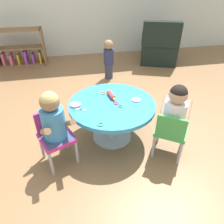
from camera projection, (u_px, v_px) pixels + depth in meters
ground_plane at (112, 136)px, 2.43m from camera, size 10.00×10.00×0.00m
craft_table at (112, 111)px, 2.23m from camera, size 0.91×0.91×0.46m
child_chair_left at (55, 135)px, 1.98m from camera, size 0.39×0.39×0.54m
seated_child_left at (53, 118)px, 1.83m from camera, size 0.38×0.42×0.51m
child_chair_right at (171, 131)px, 2.03m from camera, size 0.42×0.42×0.54m
seated_child_right at (175, 110)px, 1.94m from camera, size 0.41×0.44×0.51m
bookshelf_low at (20, 50)px, 4.10m from camera, size 0.93×0.28×0.70m
armchair_dark at (159, 47)px, 4.22m from camera, size 0.90×0.92×0.85m
toddler_standing at (109, 58)px, 3.55m from camera, size 0.17×0.17×0.67m
rolling_pin at (111, 95)px, 2.26m from camera, size 0.07×0.23×0.05m
craft_scissors at (78, 109)px, 2.06m from camera, size 0.14×0.10×0.01m
playdough_blob_0 at (136, 100)px, 2.21m from camera, size 0.10×0.10×0.01m
playdough_blob_1 at (75, 105)px, 2.12m from camera, size 0.11×0.11×0.02m
cookie_cutter_0 at (101, 124)px, 1.86m from camera, size 0.06×0.06×0.01m
cookie_cutter_1 at (120, 106)px, 2.11m from camera, size 0.05×0.05×0.01m
cookie_cutter_2 at (103, 93)px, 2.34m from camera, size 0.06×0.06×0.01m
cookie_cutter_3 at (116, 103)px, 2.15m from camera, size 0.05×0.05×0.01m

